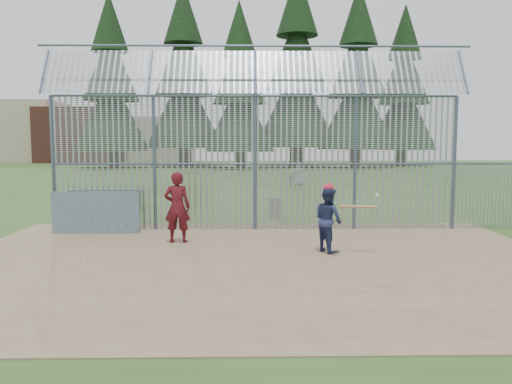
{
  "coord_description": "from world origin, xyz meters",
  "views": [
    {
      "loc": [
        -0.24,
        -11.39,
        2.65
      ],
      "look_at": [
        0.0,
        2.0,
        1.3
      ],
      "focal_mm": 35.0,
      "sensor_mm": 36.0,
      "label": 1
    }
  ],
  "objects_px": {
    "onlooker": "(177,207)",
    "bleacher": "(103,198)",
    "trash_can": "(275,208)",
    "dugout_wall": "(96,213)",
    "batter": "(328,220)"
  },
  "relations": [
    {
      "from": "onlooker",
      "to": "bleacher",
      "type": "relative_size",
      "value": 0.62
    },
    {
      "from": "onlooker",
      "to": "bleacher",
      "type": "bearing_deg",
      "value": -60.13
    },
    {
      "from": "dugout_wall",
      "to": "bleacher",
      "type": "xyz_separation_m",
      "value": [
        -1.42,
        5.61,
        -0.21
      ]
    },
    {
      "from": "batter",
      "to": "bleacher",
      "type": "xyz_separation_m",
      "value": [
        -7.72,
        8.14,
        -0.38
      ]
    },
    {
      "from": "trash_can",
      "to": "bleacher",
      "type": "bearing_deg",
      "value": 157.54
    },
    {
      "from": "dugout_wall",
      "to": "bleacher",
      "type": "height_order",
      "value": "dugout_wall"
    },
    {
      "from": "onlooker",
      "to": "bleacher",
      "type": "xyz_separation_m",
      "value": [
        -3.95,
        6.95,
        -0.54
      ]
    },
    {
      "from": "dugout_wall",
      "to": "batter",
      "type": "distance_m",
      "value": 6.79
    },
    {
      "from": "trash_can",
      "to": "bleacher",
      "type": "xyz_separation_m",
      "value": [
        -6.74,
        2.79,
        0.03
      ]
    },
    {
      "from": "onlooker",
      "to": "bleacher",
      "type": "distance_m",
      "value": 8.01
    },
    {
      "from": "onlooker",
      "to": "trash_can",
      "type": "relative_size",
      "value": 2.27
    },
    {
      "from": "batter",
      "to": "dugout_wall",
      "type": "bearing_deg",
      "value": 40.67
    },
    {
      "from": "trash_can",
      "to": "batter",
      "type": "bearing_deg",
      "value": -79.62
    },
    {
      "from": "onlooker",
      "to": "trash_can",
      "type": "bearing_deg",
      "value": -123.61
    },
    {
      "from": "dugout_wall",
      "to": "batter",
      "type": "bearing_deg",
      "value": -21.86
    }
  ]
}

